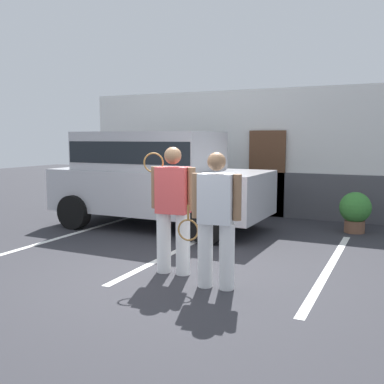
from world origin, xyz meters
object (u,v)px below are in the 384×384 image
at_px(tennis_player_woman, 216,219).
at_px(potted_plant_by_porch, 355,210).
at_px(parked_suv, 155,174).
at_px(tennis_player_man, 173,208).

distance_m(tennis_player_woman, potted_plant_by_porch, 4.56).
bearing_deg(parked_suv, potted_plant_by_porch, 18.09).
distance_m(tennis_player_man, tennis_player_woman, 0.85).
relative_size(parked_suv, tennis_player_man, 2.58).
bearing_deg(tennis_player_man, tennis_player_woman, 153.69).
bearing_deg(tennis_player_woman, potted_plant_by_porch, -112.23).
relative_size(tennis_player_man, potted_plant_by_porch, 2.16).
height_order(tennis_player_man, potted_plant_by_porch, tennis_player_man).
bearing_deg(parked_suv, tennis_player_man, -54.96).
xyz_separation_m(tennis_player_man, potted_plant_by_porch, (2.06, 4.04, -0.48)).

